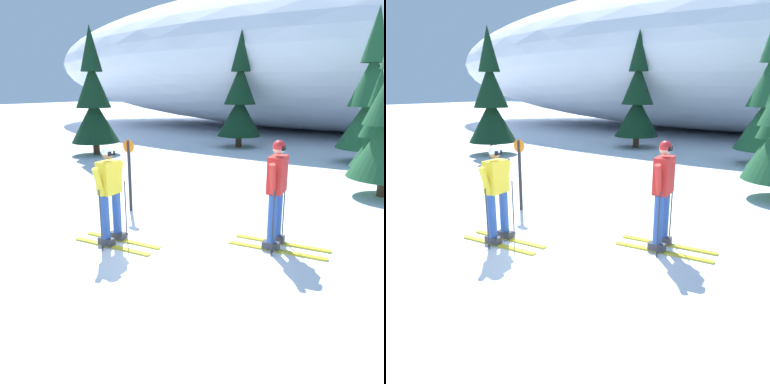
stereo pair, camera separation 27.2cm
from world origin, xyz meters
The scene contains 8 objects.
ground_plane centered at (0.00, 0.00, 0.00)m, with size 120.00×120.00×0.00m, color white.
skier_yellow_jacket centered at (-0.87, -0.30, 0.90)m, with size 1.56×0.77×1.72m.
skier_red_jacket centered at (1.64, 0.93, 0.97)m, with size 1.67×0.82×1.83m.
pine_tree_far_left centered at (-7.79, 6.76, 2.10)m, with size 1.94×1.94×5.03m.
pine_tree_center_left centered at (-3.49, 11.60, 2.16)m, with size 1.99×1.99×5.16m.
pine_tree_center centered at (2.06, 10.10, 2.24)m, with size 2.07×2.07×5.35m.
snow_ridge_background centered at (0.34, 22.09, 4.49)m, with size 46.90×21.30×8.98m, color white.
trail_marker_post centered at (-1.77, 1.36, 0.89)m, with size 0.28×0.07×1.58m.
Camera 2 is at (3.68, -4.98, 2.62)m, focal length 36.09 mm.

